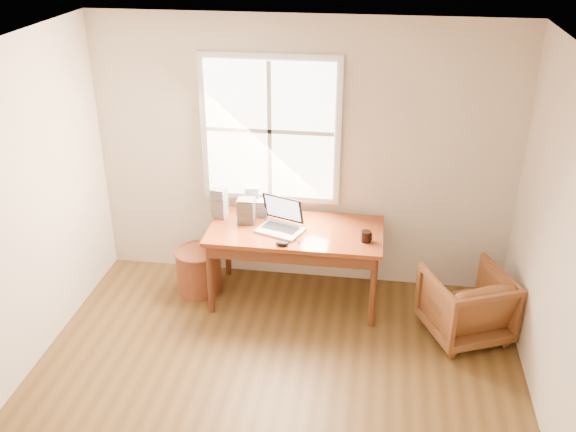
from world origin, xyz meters
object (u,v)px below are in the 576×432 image
laptop (280,216)px  cd_stack_a (252,199)px  coffee_mug (366,236)px  wicker_stool (199,271)px  desk (296,231)px  armchair (466,304)px

laptop → cd_stack_a: 0.51m
coffee_mug → wicker_stool: bearing=171.4°
laptop → cd_stack_a: (-0.33, 0.39, -0.03)m
desk → wicker_stool: size_ratio=3.68×
coffee_mug → cd_stack_a: (-1.12, 0.46, 0.08)m
armchair → cd_stack_a: cd_stack_a is taller
laptop → armchair: bearing=10.8°
armchair → cd_stack_a: 2.20m
laptop → coffee_mug: (0.78, -0.08, -0.11)m
armchair → coffee_mug: (-0.90, 0.20, 0.49)m
wicker_stool → cd_stack_a: cd_stack_a is taller
coffee_mug → cd_stack_a: cd_stack_a is taller
wicker_stool → laptop: (0.82, -0.07, 0.69)m
desk → cd_stack_a: size_ratio=6.11×
desk → cd_stack_a: bearing=145.8°
coffee_mug → desk: bearing=164.0°
cd_stack_a → armchair: bearing=-18.2°
wicker_stool → armchair: bearing=-7.9°
desk → coffee_mug: (0.65, -0.15, 0.07)m
cd_stack_a → laptop: bearing=-49.1°
wicker_stool → cd_stack_a: size_ratio=1.66×
armchair → coffee_mug: coffee_mug is taller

